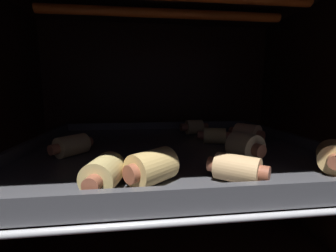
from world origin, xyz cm
name	(u,v)px	position (x,y,z in cm)	size (l,w,h in cm)	color
oven_wall_back	(159,113)	(0.00, 21.56, 20.16)	(54.07, 1.20, 40.31)	black
oven_wall_right	(332,124)	(26.43, 0.00, 20.16)	(1.20, 41.92, 40.31)	black
oven_rack_mid	(170,154)	(0.00, 0.00, 16.08)	(49.15, 41.08, 0.55)	#B7B7BC
baking_tray_mid	(170,149)	(0.00, 0.00, 16.85)	(40.97, 35.33, 2.12)	#4C4C51
pig_in_blanket_mid_0	(334,157)	(15.81, -12.09, 18.63)	(4.57, 4.83, 3.17)	#E5BA6F
pig_in_blanket_mid_1	(245,147)	(8.23, -7.26, 18.74)	(4.32, 5.30, 3.39)	#D4B582
pig_in_blanket_mid_2	(215,136)	(7.40, 1.69, 18.32)	(5.58, 3.43, 2.55)	#DEC377
pig_in_blanket_mid_3	(194,127)	(6.02, 9.97, 18.43)	(5.60, 3.13, 2.78)	#DEC281
pig_in_blanket_mid_4	(72,145)	(-13.37, -2.56, 18.39)	(4.77, 5.43, 2.70)	#D5B378
pig_in_blanket_mid_5	(104,174)	(-7.57, -13.87, 18.51)	(3.69, 5.65, 2.94)	#D6BD74
pig_in_blanket_mid_6	(237,169)	(4.45, -13.67, 18.35)	(5.19, 4.73, 2.62)	#DEB27A
pig_in_blanket_mid_7	(246,134)	(12.06, 0.37, 18.73)	(4.70, 5.40, 3.37)	#EAB883
pig_in_blanket_mid_8	(152,167)	(-3.42, -12.94, 18.61)	(5.19, 5.08, 3.13)	#DFB96E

